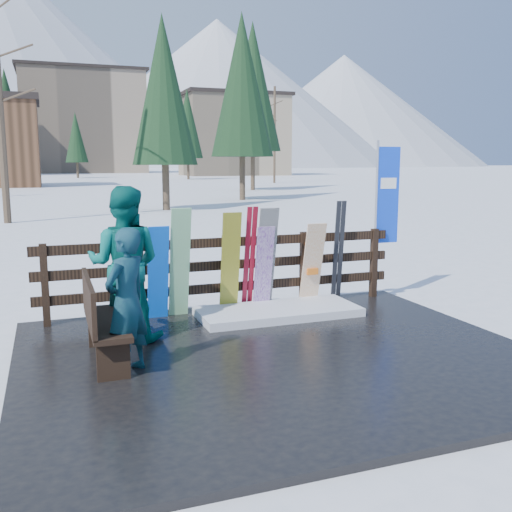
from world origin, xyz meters
name	(u,v)px	position (x,y,z in m)	size (l,w,h in m)	color
ground	(281,360)	(0.00, 0.00, 0.00)	(700.00, 700.00, 0.00)	white
deck	(281,357)	(0.00, 0.00, 0.04)	(6.00, 5.00, 0.08)	black
fence	(226,268)	(0.00, 2.20, 0.74)	(5.60, 0.10, 1.15)	black
snow_patch	(278,312)	(0.62, 1.60, 0.14)	(2.37, 1.00, 0.12)	white
bench	(100,318)	(-2.02, 0.44, 0.60)	(0.40, 1.50, 0.97)	black
snowboard_0	(158,273)	(-1.08, 1.98, 0.77)	(0.29, 0.03, 1.40)	#0C60F9
snowboard_1	(180,263)	(-0.76, 1.98, 0.89)	(0.29, 0.03, 1.65)	white
snowboard_2	(230,263)	(0.00, 1.98, 0.85)	(0.28, 0.03, 1.55)	#FFF52E
snowboard_3	(264,268)	(0.53, 1.98, 0.73)	(0.27, 0.03, 1.32)	silver
snowboard_4	(266,259)	(0.57, 1.98, 0.87)	(0.30, 0.03, 1.61)	black
snowboard_5	(312,264)	(1.35, 1.98, 0.74)	(0.32, 0.03, 1.35)	white
ski_pair_a	(249,259)	(0.33, 2.05, 0.88)	(0.16, 0.33, 1.60)	maroon
ski_pair_b	(338,252)	(1.84, 2.05, 0.90)	(0.17, 0.17, 1.65)	black
rental_flag	(385,201)	(2.81, 2.25, 1.69)	(0.45, 0.04, 2.60)	silver
person_front	(127,301)	(-1.77, 0.03, 0.87)	(0.57, 0.38, 1.58)	#144E51
person_back	(124,264)	(-1.63, 1.23, 1.06)	(0.95, 0.74, 1.96)	#085E57
resort_buildings	(62,124)	(1.03, 115.41, 9.81)	(73.00, 87.60, 22.60)	tan
trees	(124,128)	(4.77, 50.64, 5.61)	(41.98, 68.81, 13.09)	#382B1E
mountains	(24,70)	(-10.50, 328.41, 50.20)	(520.00, 260.00, 120.00)	white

